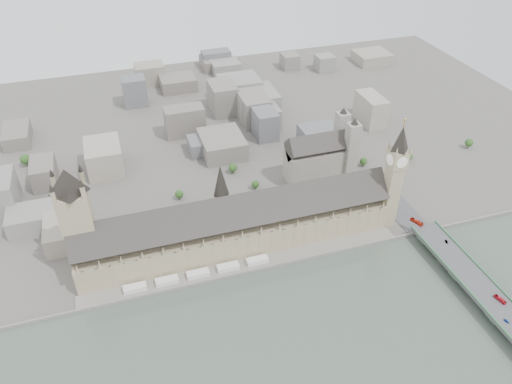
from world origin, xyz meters
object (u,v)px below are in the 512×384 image
object	(u,v)px
red_bus_south	(500,299)
elizabeth_tower	(395,170)
car_blue	(507,321)
car_approach	(385,178)
victoria_tower	(77,219)
car_silver	(446,242)
westminster_abbey	(321,157)
westminster_bridge	(475,286)
red_bus_north	(417,222)
palace_of_westminster	(236,226)

from	to	relation	value
red_bus_south	elizabeth_tower	bearing A→B (deg)	90.25
car_blue	car_approach	xyz separation A→B (m)	(8.06, 185.56, 0.11)
victoria_tower	car_silver	bearing A→B (deg)	-13.07
elizabeth_tower	westminster_abbey	distance (m)	96.91
westminster_bridge	red_bus_north	world-z (taller)	red_bus_north
red_bus_south	victoria_tower	bearing A→B (deg)	141.81
victoria_tower	red_bus_north	distance (m)	284.35
red_bus_north	car_blue	bearing A→B (deg)	-114.26
elizabeth_tower	victoria_tower	xyz separation A→B (m)	(-260.00, 18.00, -2.88)
elizabeth_tower	westminster_abbey	world-z (taller)	elizabeth_tower
red_bus_north	red_bus_south	size ratio (longest dim) A/B	1.24
car_approach	westminster_bridge	bearing A→B (deg)	-78.50
victoria_tower	car_silver	world-z (taller)	victoria_tower
victoria_tower	westminster_bridge	bearing A→B (deg)	-21.78
victoria_tower	car_silver	xyz separation A→B (m)	(288.92, -67.06, -44.30)
palace_of_westminster	car_approach	distance (m)	170.09
car_silver	car_approach	xyz separation A→B (m)	(-1.92, 100.34, 0.14)
victoria_tower	westminster_abbey	size ratio (longest dim) A/B	1.47
elizabeth_tower	victoria_tower	world-z (taller)	elizabeth_tower
westminster_bridge	red_bus_north	size ratio (longest dim) A/B	26.74
red_bus_north	car_silver	size ratio (longest dim) A/B	3.07
elizabeth_tower	car_blue	bearing A→B (deg)	-81.97
victoria_tower	red_bus_south	xyz separation A→B (m)	(287.72, -134.45, -43.59)
elizabeth_tower	westminster_bridge	size ratio (longest dim) A/B	0.33
westminster_bridge	red_bus_south	bearing A→B (deg)	-79.93
elizabeth_tower	car_silver	world-z (taller)	elizabeth_tower
westminster_bridge	car_approach	world-z (taller)	car_approach
victoria_tower	red_bus_south	bearing A→B (deg)	-25.05
car_silver	red_bus_north	bearing A→B (deg)	126.63
westminster_bridge	westminster_abbey	world-z (taller)	westminster_abbey
red_bus_north	car_approach	size ratio (longest dim) A/B	2.22
elizabeth_tower	palace_of_westminster	bearing A→B (deg)	175.15
car_blue	elizabeth_tower	bearing A→B (deg)	81.77
red_bus_north	car_silver	xyz separation A→B (m)	(10.39, -29.56, -1.04)
palace_of_westminster	westminster_abbey	size ratio (longest dim) A/B	3.90
westminster_bridge	red_bus_south	xyz separation A→B (m)	(3.72, -20.95, 6.49)
westminster_abbey	red_bus_north	distance (m)	116.59
car_silver	car_approach	world-z (taller)	car_approach
red_bus_north	victoria_tower	bearing A→B (deg)	147.86
victoria_tower	car_approach	distance (m)	292.28
elizabeth_tower	westminster_abbey	xyz separation A→B (m)	(-27.08, 87.00, -33.01)
palace_of_westminster	car_silver	distance (m)	178.02
red_bus_south	car_approach	world-z (taller)	red_bus_south
westminster_bridge	elizabeth_tower	bearing A→B (deg)	104.11
westminster_bridge	red_bus_south	distance (m)	22.24
victoria_tower	westminster_bridge	world-z (taller)	victoria_tower
red_bus_south	car_blue	world-z (taller)	red_bus_south
car_blue	palace_of_westminster	bearing A→B (deg)	120.81
westminster_bridge	car_approach	xyz separation A→B (m)	(3.00, 146.78, 5.92)
westminster_abbey	car_approach	distance (m)	66.31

